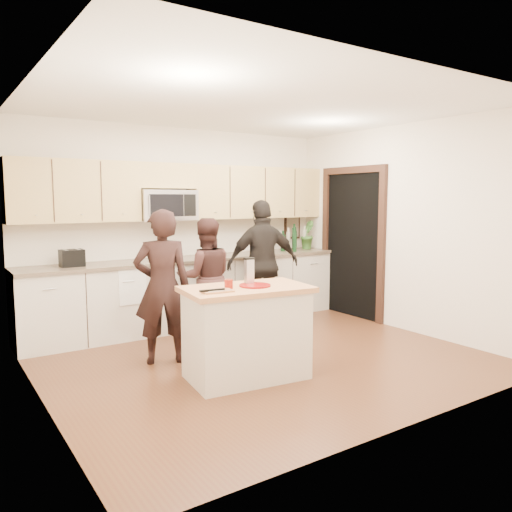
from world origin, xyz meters
TOP-DOWN VIEW (x-y plane):
  - floor at (0.00, 0.00)m, footprint 4.50×4.50m
  - room_shell at (0.00, 0.00)m, footprint 4.52×4.02m
  - back_cabinetry at (0.00, 1.69)m, footprint 4.50×0.66m
  - upper_cabinetry at (0.03, 1.83)m, footprint 4.50×0.33m
  - microwave at (-0.31, 1.80)m, footprint 0.76×0.41m
  - doorway at (2.23, 0.90)m, footprint 0.06×1.25m
  - framed_picture at (1.95, 1.98)m, footprint 0.30×0.03m
  - dish_towel at (-0.95, 1.50)m, footprint 0.34×0.60m
  - island at (-0.47, -0.43)m, footprint 1.28×0.84m
  - red_plate at (-0.39, -0.46)m, footprint 0.30×0.30m
  - box_grater at (-0.38, -0.35)m, footprint 0.10×0.05m
  - drink_glass at (-0.67, -0.43)m, footprint 0.08×0.08m
  - cutting_board at (-0.84, -0.52)m, footprint 0.30×0.20m
  - tongs at (-0.90, -0.53)m, footprint 0.24×0.06m
  - knife at (-0.84, -0.57)m, footprint 0.23×0.05m
  - toaster at (-1.57, 1.67)m, footprint 0.26×0.21m
  - bottle_cluster at (1.75, 1.69)m, footprint 0.60×0.35m
  - orchid at (2.04, 1.72)m, footprint 0.32×0.32m
  - woman_left at (-0.96, 0.45)m, footprint 0.69×0.56m
  - woman_center at (-0.09, 1.13)m, footprint 0.88×0.78m
  - woman_right at (0.77, 1.09)m, footprint 1.08×0.65m

SIDE VIEW (x-z plane):
  - floor at x=0.00m, z-range 0.00..0.00m
  - island at x=-0.47m, z-range 0.00..0.90m
  - back_cabinetry at x=0.00m, z-range 0.00..0.94m
  - woman_center at x=-0.09m, z-range 0.00..1.50m
  - dish_towel at x=-0.95m, z-range 0.56..1.04m
  - woman_left at x=-0.96m, z-range 0.00..1.63m
  - woman_right at x=0.77m, z-range 0.00..1.72m
  - red_plate at x=-0.39m, z-range 0.90..0.92m
  - cutting_board at x=-0.84m, z-range 0.90..0.92m
  - knife at x=-0.84m, z-range 0.92..0.92m
  - tongs at x=-0.90m, z-range 0.92..0.94m
  - drink_glass at x=-0.67m, z-range 0.90..0.99m
  - toaster at x=-1.57m, z-range 0.94..1.14m
  - box_grater at x=-0.38m, z-range 0.92..1.17m
  - bottle_cluster at x=1.75m, z-range 0.92..1.32m
  - doorway at x=2.23m, z-range 0.06..2.26m
  - orchid at x=2.04m, z-range 0.94..1.39m
  - framed_picture at x=1.95m, z-range 1.09..1.47m
  - microwave at x=-0.31m, z-range 1.45..1.85m
  - room_shell at x=0.00m, z-range 0.38..3.09m
  - upper_cabinetry at x=0.03m, z-range 1.47..2.22m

